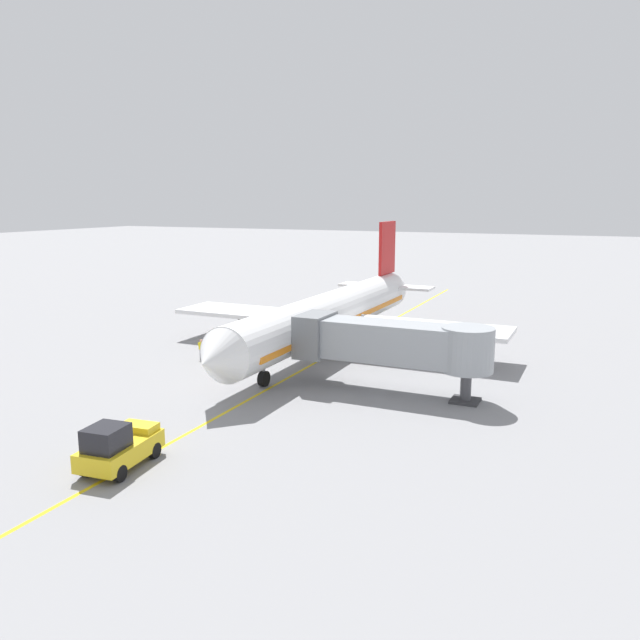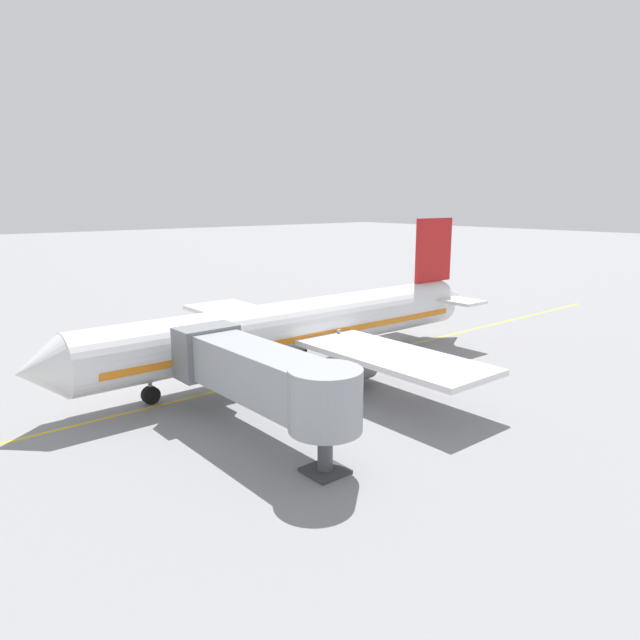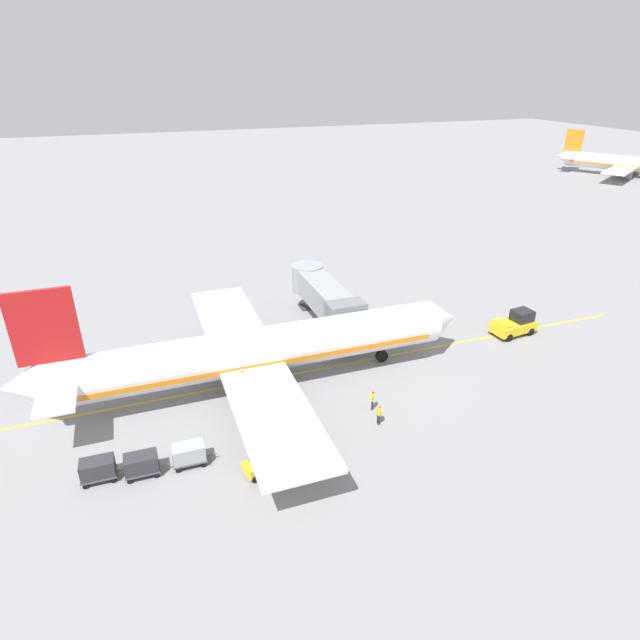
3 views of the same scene
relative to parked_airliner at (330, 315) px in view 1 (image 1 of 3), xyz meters
name	(u,v)px [view 1 (image 1 of 3)]	position (x,y,z in m)	size (l,w,h in m)	color
ground_plane	(343,347)	(-0.53, -1.69, -3.19)	(400.00, 400.00, 0.00)	gray
gate_lead_in_line	(343,347)	(-0.53, -1.69, -3.18)	(0.24, 80.00, 0.01)	gold
parked_airliner	(330,315)	(0.00, 0.00, 0.00)	(30.03, 37.22, 10.63)	white
jet_bridge	(391,342)	(-8.40, 9.08, 0.27)	(13.38, 3.50, 4.98)	#93999E
pushback_tractor	(118,446)	(-0.25, 26.25, -2.09)	(2.65, 4.61, 2.40)	gold
baggage_tug_lead	(241,328)	(10.37, -2.20, -2.47)	(1.89, 2.74, 1.62)	gold
baggage_tug_trailing	(270,340)	(5.25, 1.25, -2.47)	(1.54, 2.62, 1.62)	silver
baggage_cart_front	(284,320)	(8.03, -6.68, -2.24)	(1.34, 2.91, 1.58)	#4C4C51
baggage_cart_second_in_train	(298,315)	(7.99, -9.71, -2.24)	(1.34, 2.91, 1.58)	#4C4C51
baggage_cart_third_in_train	(312,311)	(7.51, -12.36, -2.24)	(1.34, 2.91, 1.58)	#4C4C51
ground_crew_wing_walker	(218,351)	(6.51, 7.48, -2.23)	(0.67, 0.44, 1.69)	#232328
ground_crew_loader	(201,348)	(8.36, 7.11, -2.23)	(0.73, 0.27, 1.69)	#232328
ground_crew_marshaller	(233,335)	(8.76, 1.72, -2.23)	(0.32, 0.72, 1.69)	#232328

